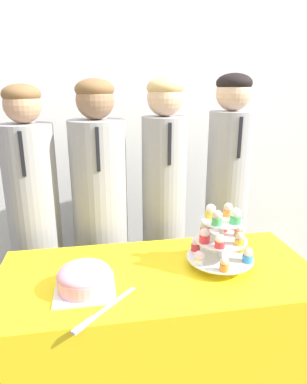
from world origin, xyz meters
TOP-DOWN VIEW (x-y plane):
  - wall_back at (0.00, 1.36)m, footprint 9.00×0.06m
  - table at (0.00, 0.31)m, footprint 1.37×0.62m
  - round_cake at (-0.31, 0.22)m, footprint 0.23×0.23m
  - cake_knife at (-0.27, 0.05)m, footprint 0.24×0.24m
  - cupcake_stand at (0.28, 0.31)m, footprint 0.29×0.29m
  - student_0 at (-0.59, 0.87)m, footprint 0.28×0.28m
  - student_1 at (-0.23, 0.87)m, footprint 0.31×0.31m
  - student_2 at (0.14, 0.87)m, footprint 0.25×0.26m
  - student_3 at (0.52, 0.87)m, footprint 0.25×0.26m

SIDE VIEW (x-z plane):
  - table at x=0.00m, z-range 0.00..0.72m
  - cake_knife at x=-0.27m, z-range 0.71..0.72m
  - student_0 at x=-0.59m, z-range -0.03..1.47m
  - student_1 at x=-0.23m, z-range -0.03..1.49m
  - student_2 at x=0.14m, z-range -0.01..1.52m
  - student_3 at x=0.52m, z-range -0.01..1.54m
  - round_cake at x=-0.31m, z-range 0.72..0.83m
  - cupcake_stand at x=0.28m, z-range 0.71..0.99m
  - wall_back at x=0.00m, z-range 0.00..2.70m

